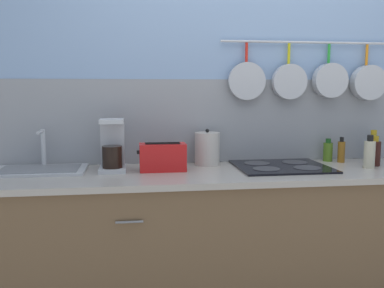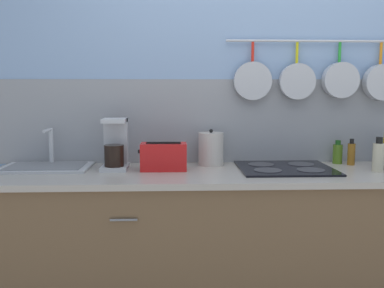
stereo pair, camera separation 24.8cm
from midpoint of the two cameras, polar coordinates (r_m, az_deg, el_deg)
The scene contains 13 objects.
wall_back at distance 2.89m, azimuth 5.30°, elevation 5.51°, with size 7.20×0.16×2.60m.
cabinet_base at distance 2.71m, azimuth 6.81°, elevation -13.06°, with size 3.22×0.63×0.85m.
countertop at distance 2.59m, azimuth 6.96°, elevation -3.86°, with size 3.26×0.65×0.03m.
sink_basin at distance 2.71m, azimuth -22.12°, elevation -3.04°, with size 0.53×0.34×0.24m.
coffee_maker at distance 2.61m, azimuth -13.26°, elevation -0.62°, with size 0.16×0.22×0.31m.
toaster at distance 2.54m, azimuth -6.73°, elevation -1.76°, with size 0.29×0.14×0.17m.
kettle at distance 2.72m, azimuth -0.56°, elevation -0.65°, with size 0.16×0.16×0.23m.
cooktop at distance 2.68m, azimuth 9.26°, elevation -2.99°, with size 0.56×0.49×0.01m.
bottle_cooking_wine at distance 2.97m, azimuth 15.43°, elevation -0.95°, with size 0.06×0.06×0.15m.
bottle_sesame_oil at distance 2.95m, azimuth 17.06°, elevation -0.94°, with size 0.05×0.05×0.17m.
bottle_vinegar at distance 2.78m, azimuth 20.28°, elevation -1.22°, with size 0.07×0.07×0.20m.
bottle_hot_sauce at distance 2.89m, azimuth 20.98°, elevation -1.09°, with size 0.07×0.07×0.19m.
bottle_olive_oil at distance 3.06m, azimuth 20.90°, elevation -0.46°, with size 0.07×0.07×0.21m.
Camera 1 is at (-0.78, -2.44, 1.36)m, focal length 40.00 mm.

